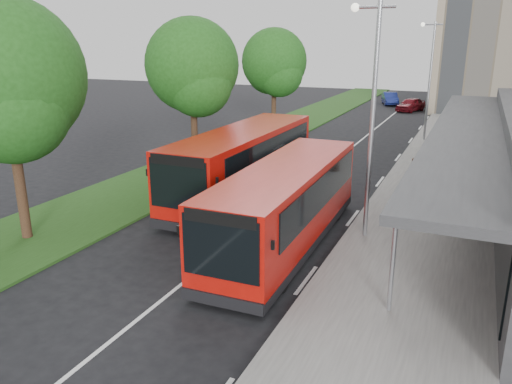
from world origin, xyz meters
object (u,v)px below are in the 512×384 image
Objects in this scene: tree_mid at (193,72)px; bus_second at (243,163)px; bollard at (434,141)px; bus_main at (286,205)px; lamp_post_far at (429,74)px; lamp_post_near at (371,109)px; litter_bin at (417,169)px; tree_far at (274,66)px; car_far at (390,99)px; tree_near at (7,86)px; car_near at (411,105)px.

bus_second is (5.04, -4.26, -3.70)m from tree_mid.
bus_main is at bearing -100.32° from bollard.
lamp_post_far reaches higher than bollard.
tree_mid is at bearing 147.64° from lamp_post_near.
litter_bin is at bearing -85.61° from lamp_post_far.
litter_bin is 7.88m from bollard.
tree_far is at bearing 139.32° from litter_bin.
lamp_post_near is 41.26m from car_far.
tree_mid is at bearing 90.00° from tree_near.
bus_main is at bearing -102.10° from car_far.
car_near is 5.54m from car_far.
lamp_post_far is at bearing 94.39° from litter_bin.
tree_near is 12.00m from tree_mid.
bus_main is 0.93× the size of bus_second.
lamp_post_far reaches higher than bus_main.
lamp_post_far reaches higher than tree_far.
tree_near reaches higher than bus_second.
car_far is (-5.74, 40.66, -4.04)m from lamp_post_near.
lamp_post_far is at bearing -91.17° from car_far.
car_far is (0.35, 37.88, -0.92)m from bus_second.
tree_far is at bearing -96.43° from car_near.
tree_far is 11.17m from lamp_post_far.
bollard is 0.27× the size of car_far.
tree_far is 1.91× the size of car_far.
tree_near reaches higher than lamp_post_near.
litter_bin is at bearing -62.51° from car_near.
lamp_post_near reaches higher than bus_second.
tree_far is at bearing 107.15° from bus_second.
tree_near reaches higher than tree_mid.
lamp_post_near reaches higher than car_far.
tree_near is at bearing -119.34° from bollard.
tree_far reaches higher than bollard.
tree_mid is 16.11m from bollard.
tree_near is 1.06× the size of lamp_post_far.
bus_main is 9.88× the size of litter_bin.
bus_main is at bearing -143.78° from lamp_post_near.
bus_main is 10.97m from litter_bin.
tree_far is at bearing -120.69° from car_far.
bollard is (12.12, -2.43, -4.39)m from tree_far.
lamp_post_near is at bearing -24.67° from bus_second.
car_far reaches higher than bollard.
bus_second reaches higher than bus_main.
tree_far reaches higher than litter_bin.
litter_bin is 0.25× the size of car_far.
bus_second is (5.04, -16.26, -3.50)m from tree_far.
tree_near is 1.06× the size of lamp_post_near.
lamp_post_near is 7.27× the size of bollard.
bus_main is 37.64m from car_near.
lamp_post_near is 7.39m from bus_second.
lamp_post_near reaches higher than bollard.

